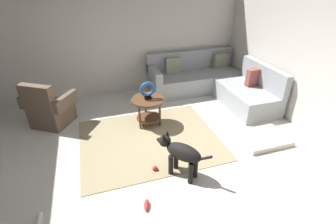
{
  "coord_description": "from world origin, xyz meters",
  "views": [
    {
      "loc": [
        -0.62,
        -2.7,
        2.5
      ],
      "look_at": [
        0.45,
        0.6,
        0.55
      ],
      "focal_mm": 26.46,
      "sensor_mm": 36.0,
      "label": 1
    }
  ],
  "objects_px": {
    "dog": "(181,153)",
    "dog_toy_ball": "(155,168)",
    "dog_bed_mat": "(263,139)",
    "dog_toy_bone": "(146,205)",
    "dog_toy_rope": "(39,219)",
    "side_table": "(148,105)",
    "armchair": "(49,109)",
    "sectional_couch": "(213,83)",
    "torus_sculpture": "(147,90)"
  },
  "relations": [
    {
      "from": "dog",
      "to": "dog_toy_bone",
      "type": "bearing_deg",
      "value": 175.49
    },
    {
      "from": "torus_sculpture",
      "to": "dog_toy_rope",
      "type": "distance_m",
      "value": 2.47
    },
    {
      "from": "dog",
      "to": "dog_toy_ball",
      "type": "height_order",
      "value": "dog"
    },
    {
      "from": "torus_sculpture",
      "to": "dog",
      "type": "height_order",
      "value": "torus_sculpture"
    },
    {
      "from": "dog_bed_mat",
      "to": "dog_toy_bone",
      "type": "bearing_deg",
      "value": -161.82
    },
    {
      "from": "dog_toy_bone",
      "to": "dog_toy_rope",
      "type": "bearing_deg",
      "value": 170.98
    },
    {
      "from": "dog_bed_mat",
      "to": "dog_toy_ball",
      "type": "height_order",
      "value": "dog_bed_mat"
    },
    {
      "from": "sectional_couch",
      "to": "dog_toy_ball",
      "type": "xyz_separation_m",
      "value": [
        -1.95,
        -2.07,
        -0.25
      ]
    },
    {
      "from": "dog",
      "to": "dog_toy_rope",
      "type": "relative_size",
      "value": 4.29
    },
    {
      "from": "dog",
      "to": "dog_toy_rope",
      "type": "bearing_deg",
      "value": 147.45
    },
    {
      "from": "dog_toy_ball",
      "to": "dog_toy_rope",
      "type": "relative_size",
      "value": 0.47
    },
    {
      "from": "dog",
      "to": "armchair",
      "type": "bearing_deg",
      "value": 93.24
    },
    {
      "from": "dog_toy_ball",
      "to": "dog_toy_bone",
      "type": "distance_m",
      "value": 0.64
    },
    {
      "from": "sectional_couch",
      "to": "armchair",
      "type": "height_order",
      "value": "same"
    },
    {
      "from": "dog_bed_mat",
      "to": "dog",
      "type": "xyz_separation_m",
      "value": [
        -1.62,
        -0.32,
        0.33
      ]
    },
    {
      "from": "armchair",
      "to": "dog",
      "type": "distance_m",
      "value": 2.7
    },
    {
      "from": "armchair",
      "to": "dog_toy_rope",
      "type": "relative_size",
      "value": 6.21
    },
    {
      "from": "armchair",
      "to": "dog_toy_ball",
      "type": "height_order",
      "value": "armchair"
    },
    {
      "from": "sectional_couch",
      "to": "armchair",
      "type": "xyz_separation_m",
      "value": [
        -3.46,
        -0.26,
        0.03
      ]
    },
    {
      "from": "armchair",
      "to": "side_table",
      "type": "xyz_separation_m",
      "value": [
        1.73,
        -0.56,
        0.09
      ]
    },
    {
      "from": "dog_toy_ball",
      "to": "side_table",
      "type": "bearing_deg",
      "value": 79.9
    },
    {
      "from": "dog_toy_ball",
      "to": "armchair",
      "type": "bearing_deg",
      "value": 129.69
    },
    {
      "from": "armchair",
      "to": "dog_toy_ball",
      "type": "distance_m",
      "value": 2.37
    },
    {
      "from": "armchair",
      "to": "dog_toy_bone",
      "type": "bearing_deg",
      "value": -30.03
    },
    {
      "from": "torus_sculpture",
      "to": "dog_toy_bone",
      "type": "xyz_separation_m",
      "value": [
        -0.49,
        -1.84,
        -0.68
      ]
    },
    {
      "from": "side_table",
      "to": "dog_toy_rope",
      "type": "distance_m",
      "value": 2.41
    },
    {
      "from": "dog",
      "to": "dog_toy_rope",
      "type": "height_order",
      "value": "dog"
    },
    {
      "from": "torus_sculpture",
      "to": "dog_toy_ball",
      "type": "xyz_separation_m",
      "value": [
        -0.22,
        -1.25,
        -0.67
      ]
    },
    {
      "from": "dog_toy_bone",
      "to": "sectional_couch",
      "type": "bearing_deg",
      "value": 50.14
    },
    {
      "from": "armchair",
      "to": "dog_toy_bone",
      "type": "height_order",
      "value": "armchair"
    },
    {
      "from": "armchair",
      "to": "dog_bed_mat",
      "type": "distance_m",
      "value": 3.84
    },
    {
      "from": "torus_sculpture",
      "to": "dog_toy_bone",
      "type": "bearing_deg",
      "value": -104.97
    },
    {
      "from": "torus_sculpture",
      "to": "dog",
      "type": "relative_size",
      "value": 0.47
    },
    {
      "from": "dog_toy_rope",
      "to": "dog_toy_bone",
      "type": "bearing_deg",
      "value": -9.02
    },
    {
      "from": "side_table",
      "to": "dog",
      "type": "distance_m",
      "value": 1.43
    },
    {
      "from": "sectional_couch",
      "to": "dog_toy_bone",
      "type": "height_order",
      "value": "sectional_couch"
    },
    {
      "from": "side_table",
      "to": "dog_toy_bone",
      "type": "relative_size",
      "value": 3.33
    },
    {
      "from": "sectional_couch",
      "to": "dog_toy_ball",
      "type": "relative_size",
      "value": 29.94
    },
    {
      "from": "dog_toy_bone",
      "to": "armchair",
      "type": "bearing_deg",
      "value": 117.25
    },
    {
      "from": "dog_toy_rope",
      "to": "side_table",
      "type": "bearing_deg",
      "value": 43.71
    },
    {
      "from": "dog_toy_rope",
      "to": "dog_toy_bone",
      "type": "xyz_separation_m",
      "value": [
        1.23,
        -0.19,
        0.0
      ]
    },
    {
      "from": "sectional_couch",
      "to": "dog_bed_mat",
      "type": "distance_m",
      "value": 1.95
    },
    {
      "from": "sectional_couch",
      "to": "dog_bed_mat",
      "type": "xyz_separation_m",
      "value": [
        -0.01,
        -1.93,
        -0.25
      ]
    },
    {
      "from": "sectional_couch",
      "to": "dog_toy_rope",
      "type": "height_order",
      "value": "sectional_couch"
    },
    {
      "from": "armchair",
      "to": "side_table",
      "type": "relative_size",
      "value": 1.66
    },
    {
      "from": "dog_toy_bone",
      "to": "side_table",
      "type": "bearing_deg",
      "value": 75.03
    },
    {
      "from": "torus_sculpture",
      "to": "dog_bed_mat",
      "type": "relative_size",
      "value": 0.41
    },
    {
      "from": "dog",
      "to": "dog_toy_ball",
      "type": "distance_m",
      "value": 0.5
    },
    {
      "from": "side_table",
      "to": "dog_toy_ball",
      "type": "bearing_deg",
      "value": -100.1
    },
    {
      "from": "torus_sculpture",
      "to": "side_table",
      "type": "bearing_deg",
      "value": 0.0
    }
  ]
}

